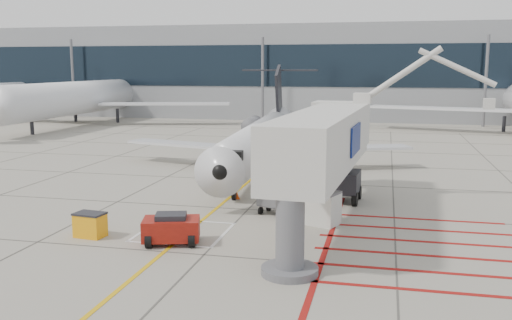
% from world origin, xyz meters
% --- Properties ---
extents(ground_plane, '(260.00, 260.00, 0.00)m').
position_xyz_m(ground_plane, '(0.00, 0.00, 0.00)').
color(ground_plane, gray).
rests_on(ground_plane, ground).
extents(regional_jet, '(25.59, 31.42, 7.87)m').
position_xyz_m(regional_jet, '(-1.80, 13.09, 3.94)').
color(regional_jet, silver).
rests_on(regional_jet, ground_plane).
extents(jet_bridge, '(10.44, 19.81, 7.68)m').
position_xyz_m(jet_bridge, '(4.42, 1.10, 3.84)').
color(jet_bridge, silver).
rests_on(jet_bridge, ground_plane).
extents(pushback_tug, '(2.86, 2.21, 1.47)m').
position_xyz_m(pushback_tug, '(-1.93, -2.81, 0.74)').
color(pushback_tug, maroon).
rests_on(pushback_tug, ground_plane).
extents(spill_bin, '(1.46, 1.07, 1.17)m').
position_xyz_m(spill_bin, '(-6.04, -2.68, 0.59)').
color(spill_bin, orange).
rests_on(spill_bin, ground_plane).
extents(baggage_cart, '(2.05, 1.67, 1.12)m').
position_xyz_m(baggage_cart, '(1.72, 3.26, 0.56)').
color(baggage_cart, '#515156').
rests_on(baggage_cart, ground_plane).
extents(ground_power_unit, '(2.46, 1.95, 1.71)m').
position_xyz_m(ground_power_unit, '(4.12, 1.99, 0.85)').
color(ground_power_unit, silver).
rests_on(ground_power_unit, ground_plane).
extents(cone_nose, '(0.31, 0.31, 0.43)m').
position_xyz_m(cone_nose, '(-1.26, 6.37, 0.22)').
color(cone_nose, '#F2470C').
rests_on(cone_nose, ground_plane).
extents(cone_side, '(0.32, 0.32, 0.45)m').
position_xyz_m(cone_side, '(2.65, 4.16, 0.22)').
color(cone_side, '#E75D0C').
rests_on(cone_side, ground_plane).
extents(terminal_building, '(180.00, 28.00, 14.00)m').
position_xyz_m(terminal_building, '(10.00, 70.00, 7.00)').
color(terminal_building, gray).
rests_on(terminal_building, ground_plane).
extents(terminal_glass_band, '(180.00, 0.10, 6.00)m').
position_xyz_m(terminal_glass_band, '(10.00, 55.95, 8.00)').
color(terminal_glass_band, black).
rests_on(terminal_glass_band, ground_plane).
extents(bg_aircraft_b, '(39.56, 43.95, 13.19)m').
position_xyz_m(bg_aircraft_b, '(-33.14, 46.00, 6.59)').
color(bg_aircraft_b, silver).
rests_on(bg_aircraft_b, ground_plane).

